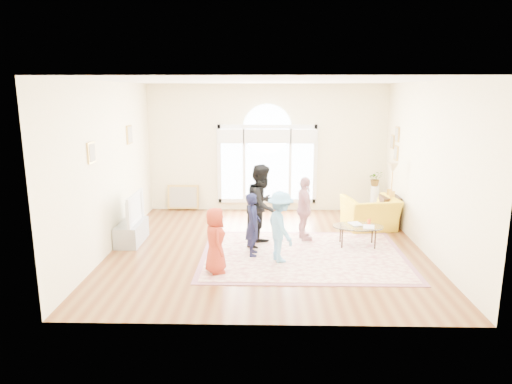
{
  "coord_description": "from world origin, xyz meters",
  "views": [
    {
      "loc": [
        -0.01,
        -8.5,
        3.02
      ],
      "look_at": [
        -0.22,
        0.3,
        1.07
      ],
      "focal_mm": 32.0,
      "sensor_mm": 36.0,
      "label": 1
    }
  ],
  "objects_px": {
    "tv_console": "(132,232)",
    "area_rug": "(303,255)",
    "coffee_table": "(358,227)",
    "armchair": "(370,213)",
    "television": "(131,208)"
  },
  "relations": [
    {
      "from": "area_rug",
      "to": "coffee_table",
      "type": "distance_m",
      "value": 1.29
    },
    {
      "from": "tv_console",
      "to": "coffee_table",
      "type": "xyz_separation_m",
      "value": [
        4.54,
        -0.13,
        0.19
      ]
    },
    {
      "from": "area_rug",
      "to": "coffee_table",
      "type": "relative_size",
      "value": 3.49
    },
    {
      "from": "area_rug",
      "to": "tv_console",
      "type": "distance_m",
      "value": 3.51
    },
    {
      "from": "armchair",
      "to": "area_rug",
      "type": "bearing_deg",
      "value": 35.91
    },
    {
      "from": "tv_console",
      "to": "area_rug",
      "type": "bearing_deg",
      "value": -11.08
    },
    {
      "from": "armchair",
      "to": "television",
      "type": "bearing_deg",
      "value": 0.77
    },
    {
      "from": "tv_console",
      "to": "armchair",
      "type": "distance_m",
      "value": 5.16
    },
    {
      "from": "tv_console",
      "to": "coffee_table",
      "type": "bearing_deg",
      "value": -1.68
    },
    {
      "from": "television",
      "to": "coffee_table",
      "type": "xyz_separation_m",
      "value": [
        4.54,
        -0.13,
        -0.32
      ]
    },
    {
      "from": "area_rug",
      "to": "coffee_table",
      "type": "height_order",
      "value": "coffee_table"
    },
    {
      "from": "area_rug",
      "to": "armchair",
      "type": "relative_size",
      "value": 3.27
    },
    {
      "from": "television",
      "to": "area_rug",
      "type": "bearing_deg",
      "value": -11.11
    },
    {
      "from": "television",
      "to": "coffee_table",
      "type": "bearing_deg",
      "value": -1.68
    },
    {
      "from": "television",
      "to": "armchair",
      "type": "xyz_separation_m",
      "value": [
        5.04,
        1.06,
        -0.36
      ]
    }
  ]
}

